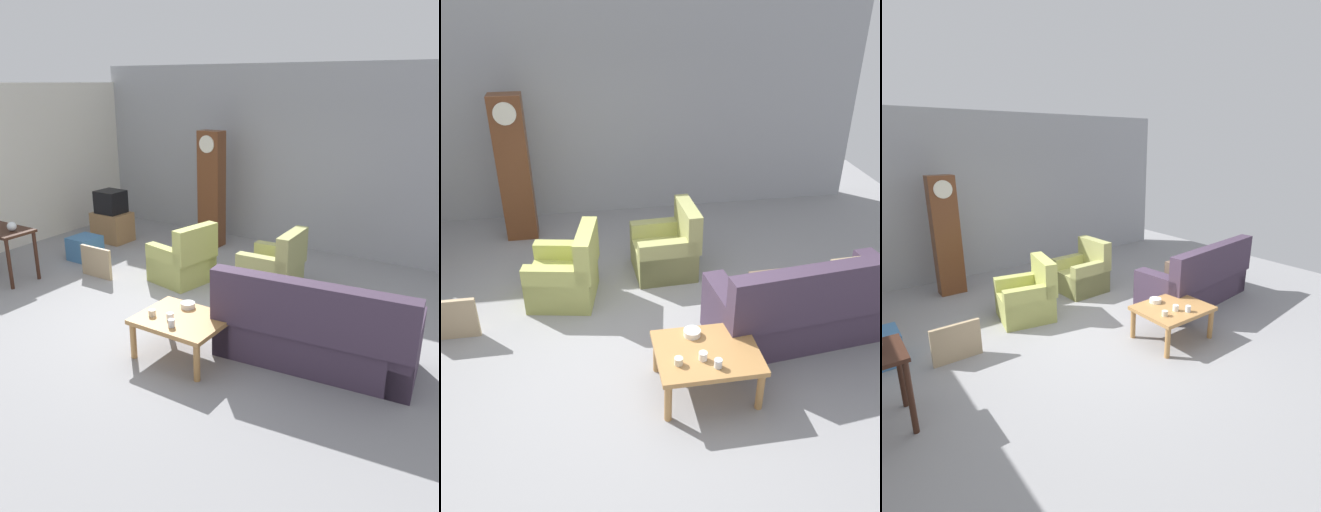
% 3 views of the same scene
% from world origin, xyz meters
% --- Properties ---
extents(ground_plane, '(10.40, 10.40, 0.00)m').
position_xyz_m(ground_plane, '(0.00, 0.00, 0.00)').
color(ground_plane, gray).
extents(garage_door_wall, '(8.40, 0.16, 3.20)m').
position_xyz_m(garage_door_wall, '(0.00, 3.60, 1.60)').
color(garage_door_wall, '#9EA0A5').
rests_on(garage_door_wall, ground_plane).
extents(couch_floral, '(2.18, 1.10, 1.04)m').
position_xyz_m(couch_floral, '(2.01, -0.10, 0.35)').
color(couch_floral, '#423347').
rests_on(couch_floral, ground_plane).
extents(armchair_olive_near, '(0.92, 0.89, 0.92)m').
position_xyz_m(armchair_olive_near, '(-0.56, 1.04, 0.31)').
color(armchair_olive_near, tan).
rests_on(armchair_olive_near, ground_plane).
extents(armchair_olive_far, '(0.82, 0.80, 0.92)m').
position_xyz_m(armchair_olive_far, '(0.74, 1.46, 0.31)').
color(armchair_olive_far, tan).
rests_on(armchair_olive_far, ground_plane).
extents(coffee_table_wood, '(0.96, 0.76, 0.47)m').
position_xyz_m(coffee_table_wood, '(0.72, -0.74, 0.40)').
color(coffee_table_wood, '#B27F47').
rests_on(coffee_table_wood, ground_plane).
extents(grandfather_clock, '(0.44, 0.30, 2.09)m').
position_xyz_m(grandfather_clock, '(-1.21, 2.81, 1.05)').
color(grandfather_clock, brown).
rests_on(grandfather_clock, ground_plane).
extents(framed_picture_leaning, '(0.60, 0.05, 0.48)m').
position_xyz_m(framed_picture_leaning, '(-1.82, 0.46, 0.24)').
color(framed_picture_leaning, tan).
rests_on(framed_picture_leaning, ground_plane).
extents(cup_white_porcelain, '(0.08, 0.08, 0.08)m').
position_xyz_m(cup_white_porcelain, '(0.65, -0.85, 0.51)').
color(cup_white_porcelain, white).
rests_on(cup_white_porcelain, coffee_table_wood).
extents(cup_blue_rimmed, '(0.07, 0.07, 0.08)m').
position_xyz_m(cup_blue_rimmed, '(0.76, -0.97, 0.51)').
color(cup_blue_rimmed, silver).
rests_on(cup_blue_rimmed, coffee_table_wood).
extents(cup_cream_tall, '(0.08, 0.08, 0.07)m').
position_xyz_m(cup_cream_tall, '(0.42, -0.88, 0.50)').
color(cup_cream_tall, beige).
rests_on(cup_cream_tall, coffee_table_wood).
extents(bowl_white_stacked, '(0.16, 0.16, 0.06)m').
position_xyz_m(bowl_white_stacked, '(0.63, -0.50, 0.50)').
color(bowl_white_stacked, white).
rests_on(bowl_white_stacked, coffee_table_wood).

